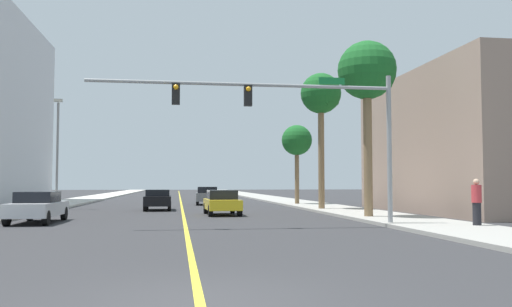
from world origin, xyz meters
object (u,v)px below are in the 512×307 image
(palm_mid, at_px, (321,97))
(car_black, at_px, (158,199))
(car_silver, at_px, (38,207))
(palm_far, at_px, (297,141))
(pedestrian, at_px, (477,202))
(street_lamp, at_px, (57,147))
(car_gray, at_px, (207,195))
(palm_near, at_px, (367,74))
(car_yellow, at_px, (222,202))
(traffic_signal_mast, at_px, (295,112))

(palm_mid, bearing_deg, car_black, 168.21)
(car_silver, distance_m, car_black, 11.54)
(palm_far, distance_m, pedestrian, 22.69)
(street_lamp, xyz_separation_m, car_gray, (10.60, 6.15, -3.50))
(palm_near, xyz_separation_m, palm_far, (0.11, 16.24, -2.13))
(car_gray, bearing_deg, palm_mid, -54.89)
(car_yellow, height_order, car_silver, car_silver)
(palm_mid, xyz_separation_m, pedestrian, (2.28, -14.11, -6.36))
(palm_mid, bearing_deg, pedestrian, -80.84)
(palm_near, distance_m, car_black, 16.18)
(car_black, distance_m, pedestrian, 20.71)
(car_yellow, xyz_separation_m, car_silver, (-8.67, -4.65, 0.01))
(palm_far, bearing_deg, street_lamp, -168.42)
(palm_mid, bearing_deg, car_yellow, -151.90)
(traffic_signal_mast, relative_size, street_lamp, 1.67)
(street_lamp, height_order, car_silver, street_lamp)
(palm_mid, height_order, car_yellow, palm_mid)
(street_lamp, relative_size, palm_near, 0.85)
(traffic_signal_mast, bearing_deg, palm_mid, 69.86)
(car_black, xyz_separation_m, pedestrian, (12.76, -16.30, 0.34))
(palm_mid, distance_m, car_yellow, 10.16)
(palm_mid, xyz_separation_m, car_black, (-10.49, 2.19, -6.70))
(palm_far, height_order, car_yellow, palm_far)
(car_silver, bearing_deg, palm_far, -133.02)
(traffic_signal_mast, height_order, palm_far, palm_far)
(palm_near, xyz_separation_m, car_gray, (-6.90, 18.78, -6.47))
(street_lamp, relative_size, palm_far, 1.18)
(traffic_signal_mast, xyz_separation_m, car_black, (-5.98, 14.48, -3.98))
(palm_near, bearing_deg, car_yellow, 146.63)
(car_gray, bearing_deg, street_lamp, -147.22)
(street_lamp, bearing_deg, car_yellow, -37.35)
(palm_far, height_order, car_gray, palm_far)
(traffic_signal_mast, xyz_separation_m, car_silver, (-10.90, 4.04, -3.96))
(traffic_signal_mast, relative_size, palm_far, 1.97)
(palm_near, bearing_deg, street_lamp, 144.17)
(traffic_signal_mast, height_order, car_silver, traffic_signal_mast)
(car_yellow, xyz_separation_m, car_gray, (-0.03, 14.26, 0.06))
(palm_far, bearing_deg, car_silver, -133.70)
(traffic_signal_mast, height_order, street_lamp, street_lamp)
(street_lamp, xyz_separation_m, car_black, (6.88, -2.32, -3.57))
(car_yellow, bearing_deg, street_lamp, 140.68)
(car_yellow, height_order, pedestrian, pedestrian)
(street_lamp, bearing_deg, palm_mid, -14.56)
(car_silver, xyz_separation_m, car_gray, (8.64, 18.91, 0.05))
(car_silver, xyz_separation_m, pedestrian, (17.68, -5.86, 0.32))
(car_gray, bearing_deg, palm_far, -17.24)
(traffic_signal_mast, relative_size, car_silver, 2.77)
(pedestrian, bearing_deg, car_black, 129.30)
(street_lamp, relative_size, car_black, 1.90)
(car_silver, xyz_separation_m, car_black, (4.92, 10.44, -0.02))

